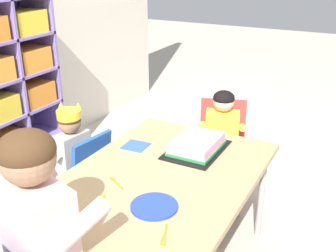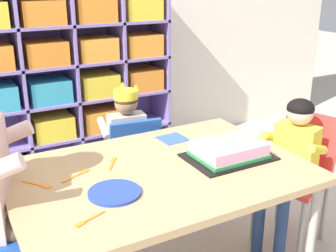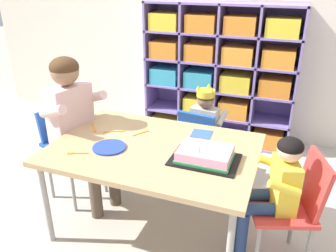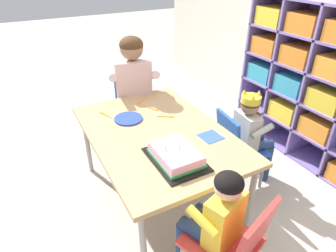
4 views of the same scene
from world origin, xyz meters
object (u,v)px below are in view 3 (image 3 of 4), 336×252
object	(u,v)px
child_with_crown	(206,122)
guest_at_table_side	(275,186)
fork_near_cake_tray	(142,133)
classroom_chair_adult_side	(70,141)
birthday_cake_on_tray	(205,155)
activity_table	(154,153)
classroom_chair_blue	(200,142)
classroom_chair_guest_side	(292,203)
fork_beside_plate_stack	(116,131)
adult_helper_seated	(76,116)
paper_plate_stack	(109,147)
fork_by_napkin	(94,128)
fork_scattered_mid_table	(77,153)

from	to	relation	value
child_with_crown	guest_at_table_side	size ratio (longest dim) A/B	1.00
guest_at_table_side	fork_near_cake_tray	size ratio (longest dim) A/B	6.90
classroom_chair_adult_side	birthday_cake_on_tray	distance (m)	1.09
child_with_crown	classroom_chair_adult_side	xyz separation A→B (m)	(-0.88, -0.59, -0.05)
activity_table	classroom_chair_blue	world-z (taller)	classroom_chair_blue
child_with_crown	classroom_chair_adult_side	world-z (taller)	child_with_crown
classroom_chair_guest_side	fork_beside_plate_stack	size ratio (longest dim) A/B	5.10
classroom_chair_adult_side	adult_helper_seated	size ratio (longest dim) A/B	0.64
child_with_crown	paper_plate_stack	world-z (taller)	child_with_crown
fork_by_napkin	classroom_chair_blue	bearing A→B (deg)	-88.45
birthday_cake_on_tray	fork_by_napkin	size ratio (longest dim) A/B	3.22
activity_table	paper_plate_stack	size ratio (longest dim) A/B	6.15
fork_beside_plate_stack	fork_near_cake_tray	size ratio (longest dim) A/B	1.16
adult_helper_seated	fork_by_napkin	bearing A→B (deg)	-70.09
classroom_chair_adult_side	fork_by_napkin	bearing A→B (deg)	-79.12
fork_beside_plate_stack	fork_by_napkin	size ratio (longest dim) A/B	1.15
classroom_chair_blue	fork_by_napkin	world-z (taller)	classroom_chair_blue
child_with_crown	fork_scattered_mid_table	bearing A→B (deg)	67.21
adult_helper_seated	child_with_crown	bearing A→B (deg)	-34.50
fork_beside_plate_stack	fork_near_cake_tray	world-z (taller)	same
adult_helper_seated	fork_scattered_mid_table	xyz separation A→B (m)	(0.22, -0.34, -0.07)
fork_beside_plate_stack	fork_near_cake_tray	bearing A→B (deg)	167.58
classroom_chair_adult_side	paper_plate_stack	size ratio (longest dim) A/B	3.41
classroom_chair_blue	fork_scattered_mid_table	distance (m)	1.02
classroom_chair_blue	paper_plate_stack	xyz separation A→B (m)	(-0.39, -0.71, 0.24)
fork_beside_plate_stack	fork_near_cake_tray	xyz separation A→B (m)	(0.17, 0.04, 0.00)
fork_by_napkin	fork_scattered_mid_table	xyz separation A→B (m)	(0.09, -0.34, 0.00)
classroom_chair_blue	classroom_chair_adult_side	distance (m)	0.99
guest_at_table_side	fork_beside_plate_stack	size ratio (longest dim) A/B	5.94
activity_table	classroom_chair_adult_side	world-z (taller)	classroom_chair_adult_side
fork_scattered_mid_table	adult_helper_seated	bearing A→B (deg)	103.11
child_with_crown	paper_plate_stack	bearing A→B (deg)	71.28
fork_beside_plate_stack	fork_scattered_mid_table	distance (m)	0.36
child_with_crown	adult_helper_seated	bearing A→B (deg)	45.74
adult_helper_seated	birthday_cake_on_tray	xyz separation A→B (m)	(0.96, -0.14, -0.04)
fork_by_napkin	paper_plate_stack	bearing A→B (deg)	-168.96
classroom_chair_blue	birthday_cake_on_tray	bearing A→B (deg)	114.03
classroom_chair_blue	paper_plate_stack	bearing A→B (deg)	68.67
birthday_cake_on_tray	fork_beside_plate_stack	world-z (taller)	birthday_cake_on_tray
adult_helper_seated	fork_near_cake_tray	xyz separation A→B (m)	(0.47, 0.06, -0.07)
activity_table	adult_helper_seated	xyz separation A→B (m)	(-0.62, 0.10, 0.11)
adult_helper_seated	guest_at_table_side	bearing A→B (deg)	-79.21
guest_at_table_side	birthday_cake_on_tray	size ratio (longest dim) A/B	2.12
birthday_cake_on_tray	fork_scattered_mid_table	distance (m)	0.76
fork_by_napkin	fork_near_cake_tray	distance (m)	0.34
fork_near_cake_tray	child_with_crown	bearing A→B (deg)	-177.42
guest_at_table_side	activity_table	bearing A→B (deg)	-112.24
classroom_chair_adult_side	birthday_cake_on_tray	world-z (taller)	birthday_cake_on_tray
fork_by_napkin	fork_near_cake_tray	xyz separation A→B (m)	(0.34, 0.05, 0.00)
activity_table	fork_near_cake_tray	world-z (taller)	fork_near_cake_tray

